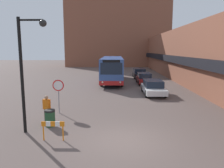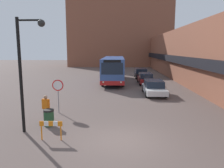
{
  "view_description": "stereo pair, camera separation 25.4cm",
  "coord_description": "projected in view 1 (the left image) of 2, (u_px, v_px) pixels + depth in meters",
  "views": [
    {
      "loc": [
        -0.42,
        -9.84,
        4.3
      ],
      "look_at": [
        -0.72,
        7.32,
        1.59
      ],
      "focal_mm": 35.0,
      "sensor_mm": 36.0,
      "label": 1
    },
    {
      "loc": [
        -0.17,
        -9.83,
        4.3
      ],
      "look_at": [
        -0.72,
        7.32,
        1.59
      ],
      "focal_mm": 35.0,
      "sensor_mm": 36.0,
      "label": 2
    }
  ],
  "objects": [
    {
      "name": "trash_bin",
      "position": [
        50.0,
        118.0,
        12.34
      ],
      "size": [
        0.59,
        0.59,
        0.95
      ],
      "color": "#234C2D",
      "rests_on": "ground_plane"
    },
    {
      "name": "building_row_right",
      "position": [
        184.0,
        55.0,
        33.36
      ],
      "size": [
        5.5,
        60.0,
        7.08
      ],
      "color": "brown",
      "rests_on": "ground_plane"
    },
    {
      "name": "parked_car_front",
      "position": [
        153.0,
        87.0,
        21.11
      ],
      "size": [
        1.9,
        4.68,
        1.39
      ],
      "color": "silver",
      "rests_on": "ground_plane"
    },
    {
      "name": "street_lamp",
      "position": [
        27.0,
        62.0,
        10.92
      ],
      "size": [
        1.46,
        0.36,
        5.88
      ],
      "color": "black",
      "rests_on": "ground_plane"
    },
    {
      "name": "parked_car_middle",
      "position": [
        144.0,
        78.0,
        27.74
      ],
      "size": [
        1.79,
        4.47,
        1.37
      ],
      "color": "maroon",
      "rests_on": "ground_plane"
    },
    {
      "name": "stop_sign",
      "position": [
        58.0,
        89.0,
        14.67
      ],
      "size": [
        0.76,
        0.08,
        2.3
      ],
      "color": "gray",
      "rests_on": "ground_plane"
    },
    {
      "name": "construction_barricade",
      "position": [
        53.0,
        127.0,
        10.35
      ],
      "size": [
        1.1,
        0.06,
        0.94
      ],
      "color": "orange",
      "rests_on": "ground_plane"
    },
    {
      "name": "city_bus",
      "position": [
        112.0,
        69.0,
        29.17
      ],
      "size": [
        2.69,
        12.19,
        3.26
      ],
      "color": "#335193",
      "rests_on": "ground_plane"
    },
    {
      "name": "parked_car_back",
      "position": [
        139.0,
        73.0,
        33.54
      ],
      "size": [
        1.88,
        4.6,
        1.45
      ],
      "color": "black",
      "rests_on": "ground_plane"
    },
    {
      "name": "building_backdrop_far",
      "position": [
        118.0,
        30.0,
        56.23
      ],
      "size": [
        26.0,
        8.0,
        18.71
      ],
      "color": "brown",
      "rests_on": "ground_plane"
    },
    {
      "name": "pedestrian",
      "position": [
        47.0,
        106.0,
        12.92
      ],
      "size": [
        0.49,
        0.35,
        1.63
      ],
      "rotation": [
        0.0,
        0.0,
        -0.4
      ],
      "color": "brown",
      "rests_on": "ground_plane"
    },
    {
      "name": "ground_plane",
      "position": [
        124.0,
        141.0,
        10.38
      ],
      "size": [
        160.0,
        160.0,
        0.0
      ],
      "primitive_type": "plane",
      "color": "brown"
    }
  ]
}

